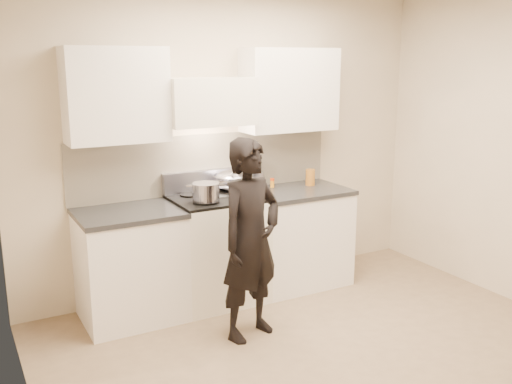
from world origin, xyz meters
TOP-DOWN VIEW (x-y plane):
  - ground_plane at (0.00, 0.00)m, footprint 4.00×4.00m
  - room_shell at (-0.06, 0.37)m, footprint 4.04×3.54m
  - stove at (-0.30, 1.42)m, footprint 0.76×0.65m
  - counter_right at (0.53, 1.43)m, footprint 0.92×0.67m
  - counter_left at (-1.08, 1.43)m, footprint 0.82×0.67m
  - wok at (-0.10, 1.52)m, footprint 0.35×0.43m
  - stock_pot at (-0.46, 1.28)m, footprint 0.31×0.29m
  - utensil_crock at (0.25, 1.67)m, footprint 0.10×0.10m
  - spice_jar at (0.36, 1.60)m, footprint 0.04×0.04m
  - oil_glass at (0.73, 1.51)m, footprint 0.09×0.09m
  - person at (-0.36, 0.69)m, footprint 0.65×0.52m

SIDE VIEW (x-z plane):
  - ground_plane at x=0.00m, z-range 0.00..0.00m
  - counter_right at x=0.53m, z-range 0.00..0.92m
  - counter_left at x=-1.08m, z-range 0.00..0.92m
  - stove at x=-0.30m, z-range 0.00..0.95m
  - person at x=-0.36m, z-range 0.00..1.55m
  - spice_jar at x=0.36m, z-range 0.92..1.01m
  - oil_glass at x=0.73m, z-range 0.92..1.08m
  - utensil_crock at x=0.25m, z-range 0.87..1.15m
  - stock_pot at x=-0.46m, z-range 0.96..1.11m
  - wok at x=-0.10m, z-range 0.91..1.19m
  - room_shell at x=-0.06m, z-range 0.25..2.95m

